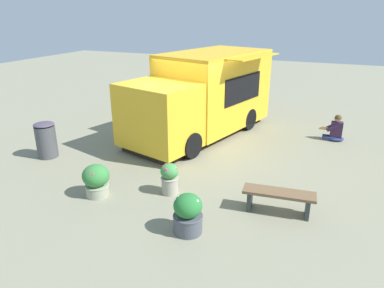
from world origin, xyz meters
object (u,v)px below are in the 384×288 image
food_truck (203,97)px  planter_flowering_near (188,214)px  plaza_bench (279,197)px  trash_bin (46,140)px  planter_flowering_side (170,178)px  person_customer (335,130)px  planter_flowering_far (96,180)px

food_truck → planter_flowering_near: bearing=18.6°
planter_flowering_near → food_truck: bearing=-161.4°
plaza_bench → trash_bin: trash_bin is taller
planter_flowering_side → trash_bin: bearing=-97.8°
person_customer → trash_bin: (4.57, -7.32, 0.19)m
person_customer → planter_flowering_far: 7.50m
planter_flowering_far → plaza_bench: 3.91m
food_truck → person_customer: 4.30m
planter_flowering_near → trash_bin: (-1.77, -5.04, 0.12)m
planter_flowering_side → plaza_bench: size_ratio=0.49×
planter_flowering_near → planter_flowering_side: size_ratio=1.09×
planter_flowering_far → plaza_bench: planter_flowering_far is taller
person_customer → planter_flowering_far: (5.85, -4.69, 0.06)m
planter_flowering_far → planter_flowering_side: bearing=116.6°
planter_flowering_near → planter_flowering_far: size_ratio=1.07×
planter_flowering_side → plaza_bench: (-0.12, 2.38, -0.03)m
person_customer → plaza_bench: person_customer is taller
food_truck → plaza_bench: bearing=38.8°
person_customer → trash_bin: 8.64m
planter_flowering_side → trash_bin: (-0.56, -4.07, 0.13)m
person_customer → planter_flowering_side: 6.08m
planter_flowering_far → trash_bin: bearing=-115.9°
planter_flowering_near → trash_bin: bearing=-109.3°
food_truck → planter_flowering_side: size_ratio=8.09×
person_customer → plaza_bench: (5.02, -0.87, 0.03)m
planter_flowering_side → plaza_bench: planter_flowering_side is taller
person_customer → plaza_bench: bearing=-9.8°
food_truck → planter_flowering_side: bearing=11.3°
person_customer → trash_bin: bearing=-58.0°
planter_flowering_side → plaza_bench: bearing=92.8°
food_truck → planter_flowering_far: bearing=-7.3°
food_truck → plaza_bench: 5.18m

